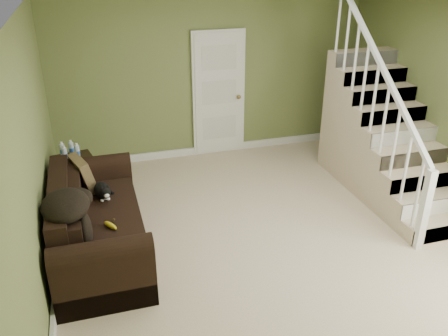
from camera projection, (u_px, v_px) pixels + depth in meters
floor at (273, 239)px, 5.66m from camera, size 5.00×5.50×0.01m
ceiling at (285, 13)px, 4.54m from camera, size 5.00×5.50×0.01m
wall_back at (212, 76)px, 7.48m from camera, size 5.00×0.04×2.60m
wall_left at (32, 167)px, 4.46m from camera, size 0.04×5.50×2.60m
baseboard_back at (213, 149)px, 7.99m from camera, size 5.00×0.04×0.12m
baseboard_left at (56, 272)px, 5.01m from camera, size 0.04×5.50×0.12m
baseboard_right at (447, 206)px, 6.27m from camera, size 0.04×5.50×0.12m
door at (219, 94)px, 7.60m from camera, size 0.86×0.12×2.02m
staircase at (380, 142)px, 6.73m from camera, size 1.00×2.51×2.82m
sofa at (95, 226)px, 5.32m from camera, size 0.96×2.22×0.88m
side_table at (76, 180)px, 6.36m from camera, size 0.62×0.62×0.86m
cat at (103, 191)px, 5.57m from camera, size 0.28×0.49×0.24m
banana at (110, 225)px, 5.01m from camera, size 0.16×0.20×0.06m
throw_pillow at (84, 174)px, 5.75m from camera, size 0.34×0.49×0.46m
throw_blanket at (65, 205)px, 4.59m from camera, size 0.51×0.64×0.25m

